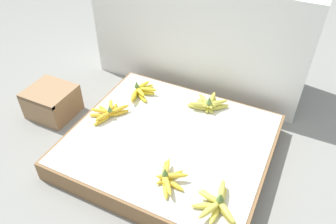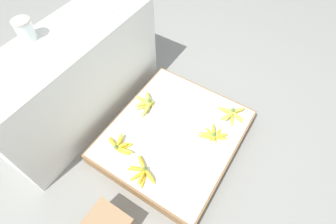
# 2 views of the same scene
# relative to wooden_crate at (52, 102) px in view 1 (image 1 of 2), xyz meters

# --- Properties ---
(ground_plane) EXTENTS (10.00, 10.00, 0.00)m
(ground_plane) POSITION_rel_wooden_crate_xyz_m (0.85, 0.01, -0.10)
(ground_plane) COLOR gray
(display_platform) EXTENTS (1.10, 0.97, 0.13)m
(display_platform) POSITION_rel_wooden_crate_xyz_m (0.85, 0.01, -0.03)
(display_platform) COLOR olive
(display_platform) RESTS_ON ground_plane
(back_vendor_table) EXTENTS (1.48, 0.50, 0.78)m
(back_vendor_table) POSITION_rel_wooden_crate_xyz_m (0.71, 0.84, 0.29)
(back_vendor_table) COLOR white
(back_vendor_table) RESTS_ON ground_plane
(wooden_crate) EXTENTS (0.29, 0.27, 0.19)m
(wooden_crate) POSITION_rel_wooden_crate_xyz_m (0.00, 0.00, 0.00)
(wooden_crate) COLOR #997551
(wooden_crate) RESTS_ON ground_plane
(banana_bunch_front_midright) EXTENTS (0.17, 0.22, 0.10)m
(banana_bunch_front_midright) POSITION_rel_wooden_crate_xyz_m (0.98, -0.27, 0.06)
(banana_bunch_front_midright) COLOR gold
(banana_bunch_front_midright) RESTS_ON display_platform
(banana_bunch_front_right) EXTENTS (0.23, 0.25, 0.11)m
(banana_bunch_front_right) POSITION_rel_wooden_crate_xyz_m (1.24, -0.31, 0.06)
(banana_bunch_front_right) COLOR #DBCC4C
(banana_bunch_front_right) RESTS_ON display_platform
(banana_bunch_middle_left) EXTENTS (0.21, 0.24, 0.09)m
(banana_bunch_middle_left) POSITION_rel_wooden_crate_xyz_m (0.44, 0.02, 0.06)
(banana_bunch_middle_left) COLOR gold
(banana_bunch_middle_left) RESTS_ON display_platform
(banana_bunch_back_left) EXTENTS (0.15, 0.25, 0.10)m
(banana_bunch_back_left) POSITION_rel_wooden_crate_xyz_m (0.51, 0.28, 0.06)
(banana_bunch_back_left) COLOR yellow
(banana_bunch_back_left) RESTS_ON display_platform
(banana_bunch_back_midright) EXTENTS (0.25, 0.19, 0.11)m
(banana_bunch_back_midright) POSITION_rel_wooden_crate_xyz_m (0.95, 0.35, 0.06)
(banana_bunch_back_midright) COLOR gold
(banana_bunch_back_midright) RESTS_ON display_platform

